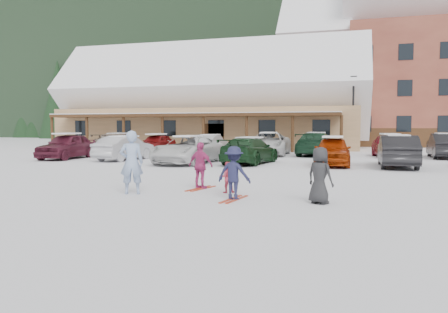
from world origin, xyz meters
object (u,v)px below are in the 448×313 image
(parked_car_3, at_px, (250,151))
(parked_car_5, at_px, (397,151))
(parked_car_12, at_px, (390,146))
(parked_car_0, at_px, (67,146))
(parked_car_2, at_px, (188,150))
(day_lodge, at_px, (210,106))
(toddler_red, at_px, (227,177))
(lamp_post, at_px, (353,109))
(parked_car_13, at_px, (445,146))
(bystander_dark, at_px, (320,175))
(parked_car_4, at_px, (333,151))
(parked_car_1, at_px, (124,148))
(parked_car_11, at_px, (316,144))
(child_navy, at_px, (234,173))
(parked_car_10, at_px, (269,144))
(adult_skier, at_px, (132,162))
(parked_car_7, at_px, (118,143))
(parked_car_9, at_px, (210,144))
(child_magenta, at_px, (201,165))

(parked_car_3, relative_size, parked_car_5, 1.02)
(parked_car_3, bearing_deg, parked_car_12, -128.46)
(parked_car_0, bearing_deg, parked_car_2, -9.85)
(day_lodge, xyz_separation_m, toddler_red, (9.74, -28.16, -3.48))
(lamp_post, distance_m, parked_car_3, 14.97)
(lamp_post, distance_m, parked_car_13, 8.83)
(bystander_dark, distance_m, parked_car_5, 11.68)
(day_lodge, relative_size, parked_car_4, 6.76)
(parked_car_3, bearing_deg, parked_car_0, 6.23)
(parked_car_1, relative_size, parked_car_13, 0.91)
(parked_car_3, xyz_separation_m, parked_car_11, (2.89, 7.61, 0.08))
(parked_car_13, bearing_deg, parked_car_11, 0.25)
(child_navy, height_order, parked_car_10, parked_car_10)
(lamp_post, distance_m, adult_skier, 25.70)
(parked_car_0, height_order, parked_car_12, parked_car_0)
(adult_skier, distance_m, parked_car_2, 10.55)
(lamp_post, height_order, parked_car_2, lamp_post)
(parked_car_5, relative_size, parked_car_7, 0.94)
(lamp_post, height_order, parked_car_9, lamp_post)
(parked_car_2, distance_m, parked_car_12, 13.33)
(parked_car_1, bearing_deg, parked_car_10, -130.98)
(parked_car_9, relative_size, parked_car_10, 0.75)
(parked_car_1, bearing_deg, parked_car_3, -175.69)
(day_lodge, relative_size, toddler_red, 31.24)
(child_magenta, height_order, parked_car_9, child_magenta)
(day_lodge, height_order, lamp_post, day_lodge)
(child_magenta, bearing_deg, bystander_dark, 170.84)
(child_magenta, distance_m, parked_car_9, 17.45)
(day_lodge, relative_size, adult_skier, 15.60)
(adult_skier, height_order, parked_car_1, adult_skier)
(day_lodge, distance_m, parked_car_0, 18.36)
(toddler_red, distance_m, parked_car_12, 18.22)
(parked_car_4, height_order, parked_car_11, parked_car_11)
(parked_car_11, distance_m, parked_car_12, 4.66)
(parked_car_10, bearing_deg, parked_car_5, -44.53)
(parked_car_0, xyz_separation_m, parked_car_13, (22.24, 7.00, -0.01))
(toddler_red, bearing_deg, adult_skier, -5.37)
(child_magenta, bearing_deg, parked_car_5, -110.70)
(parked_car_4, xyz_separation_m, parked_car_11, (-1.38, 7.50, 0.05))
(child_navy, height_order, parked_car_4, parked_car_4)
(bystander_dark, height_order, parked_car_12, parked_car_12)
(parked_car_0, distance_m, parked_car_12, 20.21)
(day_lodge, xyz_separation_m, parked_car_9, (3.63, -10.93, -3.25))
(parked_car_3, bearing_deg, adult_skier, 92.58)
(bystander_dark, bearing_deg, parked_car_11, -55.09)
(parked_car_4, bearing_deg, parked_car_1, 178.11)
(toddler_red, height_order, child_magenta, child_magenta)
(child_magenta, xyz_separation_m, parked_car_4, (3.69, 9.62, -0.01))
(day_lodge, xyz_separation_m, parked_car_7, (-3.78, -10.95, -3.22))
(parked_car_4, bearing_deg, toddler_red, -105.39)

